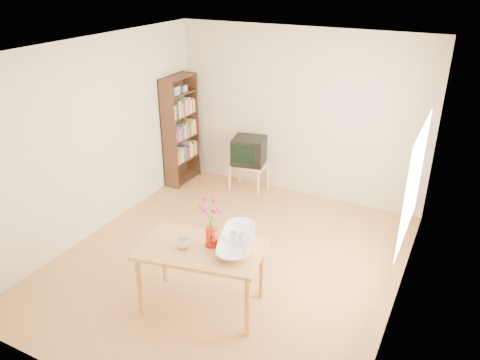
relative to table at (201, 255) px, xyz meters
The scene contains 11 objects.
room 1.09m from the table, 97.89° to the left, with size 4.50×4.50×4.50m.
table is the anchor object (origin of this frame).
tv_stand 2.98m from the table, 106.66° to the left, with size 0.60×0.45×0.46m.
bookshelf 3.30m from the table, 127.31° to the left, with size 0.28×0.70×1.80m.
pitcher 0.22m from the table, 47.29° to the left, with size 0.14×0.20×0.21m.
flowers 0.47m from the table, 47.13° to the left, with size 0.24×0.24×0.33m, color #D43270, non-canonical shape.
mug 0.23m from the table, 153.43° to the right, with size 0.13×0.13×0.10m, color white.
bowl 0.51m from the table, 38.50° to the left, with size 0.53×0.53×0.50m, color white.
teacup_a 0.45m from the table, 42.68° to the left, with size 0.08×0.08×0.07m, color white.
teacup_b 0.51m from the table, 36.81° to the left, with size 0.07×0.07×0.07m, color white.
television 2.98m from the table, 106.58° to the left, with size 0.58×0.55×0.43m.
Camera 1 is at (2.37, -4.30, 3.42)m, focal length 35.00 mm.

